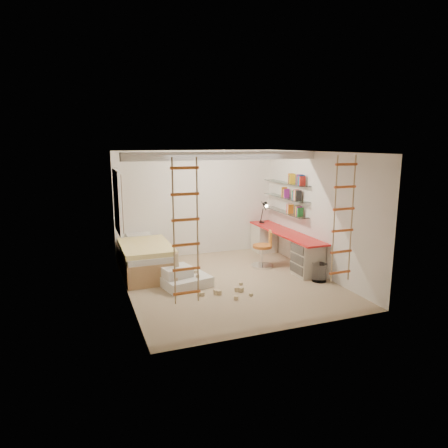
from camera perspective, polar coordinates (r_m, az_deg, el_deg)
name	(u,v)px	position (r m, az deg, el deg)	size (l,w,h in m)	color
floor	(229,282)	(8.16, 0.74, -8.33)	(4.50, 4.50, 0.00)	tan
ceiling_beam	(224,156)	(7.96, 0.00, 9.71)	(4.00, 0.18, 0.16)	white
window_frame	(117,201)	(8.78, -14.98, 3.13)	(0.06, 1.15, 1.35)	white
window_blind	(119,201)	(8.78, -14.72, 3.14)	(0.02, 1.00, 1.20)	#4C2D1E
rope_ladder_left	(186,232)	(5.73, -5.48, -1.19)	(0.41, 0.04, 2.13)	#C95C22
rope_ladder_right	(343,220)	(6.92, 16.65, 0.57)	(0.41, 0.04, 2.13)	#DA5325
waste_bin	(319,272)	(8.40, 13.47, -6.74)	(0.30, 0.30, 0.37)	white
desk	(284,246)	(9.49, 8.57, -3.06)	(0.56, 2.80, 0.75)	red
shelves	(286,198)	(9.59, 8.79, 3.76)	(0.25, 1.80, 0.71)	white
bed	(145,258)	(8.82, -11.21, -4.77)	(1.02, 2.00, 0.69)	#AD7F51
task_lamp	(265,209)	(10.15, 5.84, 2.19)	(0.14, 0.36, 0.57)	black
swivel_chair	(263,254)	(9.09, 5.64, -4.26)	(0.64, 0.64, 0.83)	#B05D21
play_platform	(183,278)	(7.95, -5.86, -7.74)	(1.03, 0.88, 0.40)	silver
toy_blocks	(209,282)	(7.67, -2.20, -8.22)	(1.34, 1.18, 0.67)	#CCB284
books	(286,193)	(9.57, 8.81, 4.45)	(0.14, 0.70, 0.92)	#1E722D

